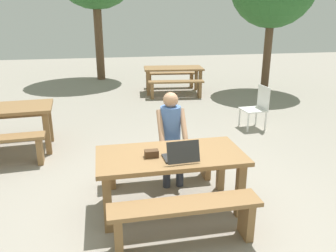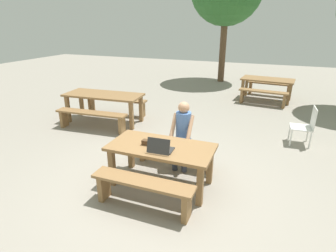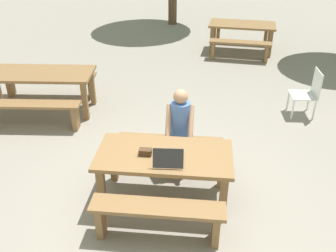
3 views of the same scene
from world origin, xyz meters
The scene contains 11 objects.
ground_plane centered at (0.00, 0.00, 0.00)m, with size 30.00×30.00×0.00m, color gray.
picnic_table_front centered at (0.00, 0.00, 0.59)m, with size 1.68×0.83×0.70m.
bench_near centered at (0.00, -0.69, 0.34)m, with size 1.51×0.30×0.47m.
bench_far centered at (0.00, 0.69, 0.34)m, with size 1.51×0.30×0.47m.
laptop centered at (0.07, -0.20, 0.76)m, with size 0.37×0.33×0.25m.
small_pouch centered at (-0.23, -0.05, 0.74)m, with size 0.15×0.09×0.08m.
person_seated centered at (0.14, 0.65, 0.73)m, with size 0.38×0.39×1.26m.
plastic_chair centered at (2.32, 2.59, 0.45)m, with size 0.46×0.46×0.86m.
picnic_table_mid centered at (1.36, 6.11, 0.63)m, with size 1.76×1.01×0.74m.
bench_mid_south centered at (1.29, 5.43, 0.35)m, with size 1.54×0.45×0.48m.
bench_mid_north centered at (1.43, 6.80, 0.35)m, with size 1.54×0.45×0.48m.
Camera 1 is at (-0.73, -3.47, 2.21)m, focal length 36.06 mm.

